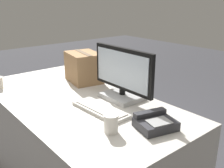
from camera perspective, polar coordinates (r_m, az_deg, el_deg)
office_desk at (r=2.11m, az=-7.59°, el=-12.38°), size 1.80×0.90×0.73m
monitor at (r=1.88m, az=2.28°, el=1.56°), size 0.58×0.23×0.38m
keyboard at (r=1.72m, az=-2.55°, el=-5.52°), size 0.43×0.17×0.03m
desk_phone at (r=1.53m, az=9.33°, el=-8.30°), size 0.23×0.25×0.08m
paper_cup_right at (r=1.45m, az=-0.21°, el=-8.58°), size 0.08×0.08×0.11m
cardboard_box at (r=2.30m, az=-6.18°, el=3.66°), size 0.36×0.30×0.26m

